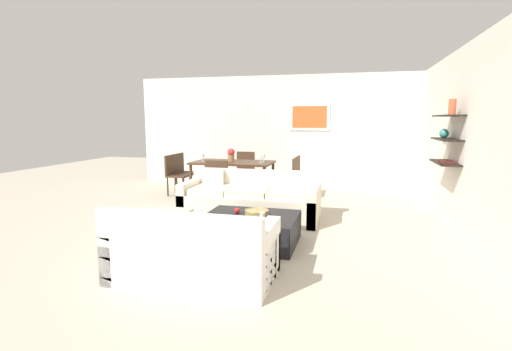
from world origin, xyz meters
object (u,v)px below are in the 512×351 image
Objects in this scene: centerpiece_vase at (231,155)px; dining_chair_foot at (219,179)px; sofa_beige at (250,201)px; dining_chair_left_far at (184,170)px; candle_jar at (262,216)px; dining_table at (233,165)px; decorative_bowl at (257,212)px; coffee_table at (250,229)px; apple_on_coffee_table at (237,211)px; dining_chair_head at (244,168)px; dining_chair_right_far at (292,174)px; dining_chair_left_near at (175,172)px; wine_glass_right_far at (263,157)px; dining_chair_right_near at (289,176)px; loveseat_white at (193,252)px; wine_glass_left_near at (203,156)px; wine_glass_right_near at (261,157)px.

dining_chair_foot is at bearing -86.97° from centerpiece_vase.
sofa_beige is 2.57× the size of dining_chair_left_far.
dining_table reaches higher than candle_jar.
dining_chair_foot is (-1.27, 2.03, 0.09)m from decorative_bowl.
dining_table is (-0.85, 1.72, 0.39)m from sofa_beige.
apple_on_coffee_table reaches higher than coffee_table.
dining_chair_head is 0.95m from centerpiece_vase.
sofa_beige is 1.96m from dining_table.
dining_chair_left_near is (-2.52, -0.44, 0.00)m from dining_chair_right_far.
centerpiece_vase is at bearing -171.90° from dining_chair_right_far.
wine_glass_right_far is (0.65, 1.01, 0.36)m from dining_chair_foot.
dining_chair_right_near is 1.00× the size of dining_chair_head.
loveseat_white is at bearing -94.38° from dining_chair_right_far.
loveseat_white is 4.43m from wine_glass_left_near.
coffee_table is at bearing 149.02° from candle_jar.
centerpiece_vase reaches higher than decorative_bowl.
dining_chair_left_near is 5.27× the size of wine_glass_right_near.
wine_glass_right_near is 0.71m from centerpiece_vase.
coffee_table is at bearing -57.19° from wine_glass_left_near.
apple_on_coffee_table is at bearing -50.03° from dining_chair_left_near.
wine_glass_right_near reaches higher than candle_jar.
dining_chair_left_near is 1.97m from wine_glass_right_far.
apple_on_coffee_table is 0.09× the size of dining_chair_right_near.
dining_table is 1.29m from dining_chair_left_far.
dining_chair_right_near and dining_chair_head have the same top height.
wine_glass_right_near is at bearing -0.00° from wine_glass_left_near.
coffee_table is 2.98m from wine_glass_right_near.
dining_chair_left_near is at bearing 131.70° from coffee_table.
sofa_beige is 29.47× the size of apple_on_coffee_table.
dining_chair_left_far reaches higher than candle_jar.
sofa_beige and loveseat_white have the same top height.
decorative_bowl is at bearing 74.85° from loveseat_white.
dining_chair_foot is 5.51× the size of wine_glass_right_far.
dining_chair_right_far is at bearing 88.83° from coffee_table.
coffee_table is 1.40× the size of dining_chair_left_far.
wine_glass_right_near is at bearing -10.53° from dining_table.
centerpiece_vase is (1.21, 0.25, 0.39)m from dining_chair_left_near.
dining_chair_right_far is at bearing 9.82° from dining_table.
loveseat_white is 0.97× the size of dining_table.
dining_chair_right_far is at bearing 10.06° from wine_glass_left_near.
dining_chair_right_far is 1.00× the size of dining_chair_right_near.
centerpiece_vase is (-0.69, 0.15, 0.03)m from wine_glass_right_near.
dining_chair_left_far is at bearing 171.26° from centerpiece_vase.
dining_chair_foot and dining_chair_right_near have the same top height.
wine_glass_right_near reaches higher than decorative_bowl.
dining_chair_foot reaches higher than decorative_bowl.
dining_chair_right_near is 0.79m from wine_glass_right_far.
coffee_table is at bearing -79.93° from wine_glass_right_far.
wine_glass_right_far is at bearing 101.62° from decorative_bowl.
wine_glass_left_near is 0.56× the size of centerpiece_vase.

